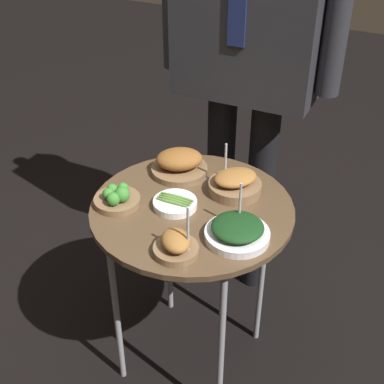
% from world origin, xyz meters
% --- Properties ---
extents(ground_plane, '(8.00, 8.00, 0.00)m').
position_xyz_m(ground_plane, '(0.00, 0.00, 0.00)').
color(ground_plane, black).
extents(serving_cart, '(0.59, 0.59, 0.66)m').
position_xyz_m(serving_cart, '(0.00, 0.00, 0.61)').
color(serving_cart, brown).
rests_on(serving_cart, ground_plane).
extents(bowl_roast_back_left, '(0.16, 0.16, 0.15)m').
position_xyz_m(bowl_roast_back_left, '(0.08, 0.12, 0.69)').
color(bowl_roast_back_left, brown).
rests_on(bowl_roast_back_left, serving_cart).
extents(bowl_spinach_front_right, '(0.18, 0.18, 0.14)m').
position_xyz_m(bowl_spinach_front_right, '(0.17, -0.08, 0.69)').
color(bowl_spinach_front_right, silver).
rests_on(bowl_spinach_front_right, serving_cart).
extents(bowl_asparagus_mid_left, '(0.13, 0.13, 0.03)m').
position_xyz_m(bowl_asparagus_mid_left, '(-0.04, -0.02, 0.67)').
color(bowl_asparagus_mid_left, white).
rests_on(bowl_asparagus_mid_left, serving_cart).
extents(bowl_roast_front_center, '(0.18, 0.18, 0.08)m').
position_xyz_m(bowl_roast_front_center, '(-0.11, 0.15, 0.69)').
color(bowl_roast_front_center, brown).
rests_on(bowl_roast_front_center, serving_cart).
extents(bowl_roast_far_rim, '(0.12, 0.12, 0.15)m').
position_xyz_m(bowl_roast_far_rim, '(0.05, -0.20, 0.69)').
color(bowl_roast_far_rim, brown).
rests_on(bowl_roast_far_rim, serving_cart).
extents(bowl_broccoli_mid_right, '(0.14, 0.14, 0.07)m').
position_xyz_m(bowl_broccoli_mid_right, '(-0.20, -0.08, 0.68)').
color(bowl_broccoli_mid_right, brown).
rests_on(bowl_broccoli_mid_right, serving_cart).
extents(waiter_figure, '(0.61, 0.23, 1.66)m').
position_xyz_m(waiter_figure, '(-0.02, 0.47, 1.05)').
color(waiter_figure, black).
rests_on(waiter_figure, ground_plane).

